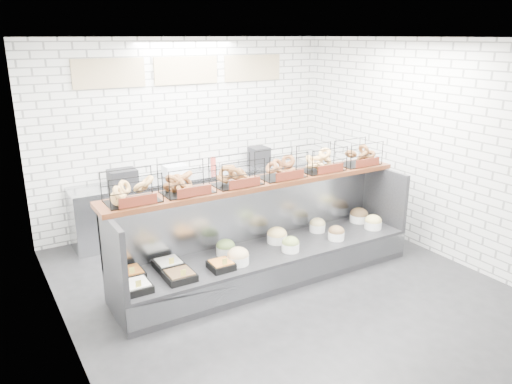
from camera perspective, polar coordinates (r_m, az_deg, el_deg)
ground at (r=6.40m, az=2.83°, el=-10.74°), size 5.50×5.50×0.00m
room_shell at (r=6.22m, az=0.02°, el=8.56°), size 5.02×5.51×3.01m
display_case at (r=6.51m, az=1.19°, el=-6.97°), size 4.00×0.90×1.20m
bagel_shelf at (r=6.29m, az=0.43°, el=2.41°), size 4.10×0.50×0.40m
prep_counter at (r=8.18m, az=-6.60°, el=-0.82°), size 4.00×0.60×1.20m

